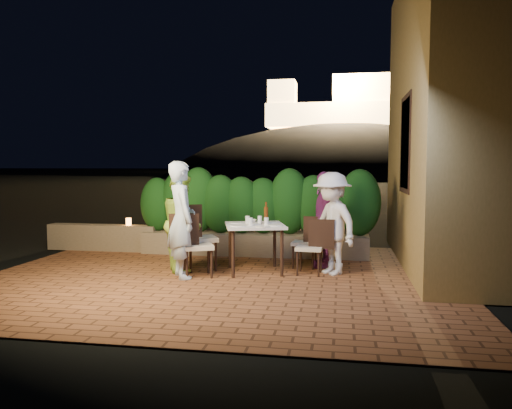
% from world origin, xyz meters
% --- Properties ---
extents(ground, '(400.00, 400.00, 0.00)m').
position_xyz_m(ground, '(0.00, 0.00, -0.02)').
color(ground, black).
rests_on(ground, ground).
extents(terrace_floor, '(7.00, 6.00, 0.15)m').
position_xyz_m(terrace_floor, '(0.00, 0.50, -0.07)').
color(terrace_floor, brown).
rests_on(terrace_floor, ground).
extents(building_wall, '(1.60, 5.00, 5.00)m').
position_xyz_m(building_wall, '(3.60, 2.00, 2.50)').
color(building_wall, olive).
rests_on(building_wall, ground).
extents(window_pane, '(0.08, 1.00, 1.40)m').
position_xyz_m(window_pane, '(2.82, 1.50, 2.00)').
color(window_pane, black).
rests_on(window_pane, building_wall).
extents(window_frame, '(0.06, 1.15, 1.55)m').
position_xyz_m(window_frame, '(2.81, 1.50, 2.00)').
color(window_frame, black).
rests_on(window_frame, building_wall).
extents(planter, '(4.20, 0.55, 0.40)m').
position_xyz_m(planter, '(0.20, 2.30, 0.20)').
color(planter, brown).
rests_on(planter, ground).
extents(hedge, '(4.00, 0.70, 1.10)m').
position_xyz_m(hedge, '(0.20, 2.30, 0.95)').
color(hedge, '#113B11').
rests_on(hedge, planter).
extents(parapet, '(2.20, 0.30, 0.50)m').
position_xyz_m(parapet, '(-2.80, 2.30, 0.25)').
color(parapet, brown).
rests_on(parapet, ground).
extents(hill, '(52.00, 40.00, 22.00)m').
position_xyz_m(hill, '(2.00, 60.00, -4.00)').
color(hill, black).
rests_on(hill, ground).
extents(fortress, '(26.00, 8.00, 8.00)m').
position_xyz_m(fortress, '(2.00, 60.00, 10.50)').
color(fortress, '#FFCC7A').
rests_on(fortress, hill).
extents(dining_table, '(1.10, 1.10, 0.75)m').
position_xyz_m(dining_table, '(0.48, 0.84, 0.38)').
color(dining_table, white).
rests_on(dining_table, ground).
extents(plate_nw, '(0.23, 0.23, 0.01)m').
position_xyz_m(plate_nw, '(0.27, 0.56, 0.76)').
color(plate_nw, white).
rests_on(plate_nw, dining_table).
extents(plate_sw, '(0.21, 0.21, 0.01)m').
position_xyz_m(plate_sw, '(0.15, 0.95, 0.76)').
color(plate_sw, white).
rests_on(plate_sw, dining_table).
extents(plate_ne, '(0.23, 0.23, 0.01)m').
position_xyz_m(plate_ne, '(0.81, 0.73, 0.76)').
color(plate_ne, white).
rests_on(plate_ne, dining_table).
extents(plate_se, '(0.23, 0.23, 0.01)m').
position_xyz_m(plate_se, '(0.70, 1.12, 0.76)').
color(plate_se, white).
rests_on(plate_se, dining_table).
extents(plate_centre, '(0.21, 0.21, 0.01)m').
position_xyz_m(plate_centre, '(0.47, 0.88, 0.76)').
color(plate_centre, white).
rests_on(plate_centre, dining_table).
extents(plate_front, '(0.22, 0.22, 0.01)m').
position_xyz_m(plate_front, '(0.66, 0.54, 0.76)').
color(plate_front, white).
rests_on(plate_front, dining_table).
extents(glass_nw, '(0.07, 0.07, 0.12)m').
position_xyz_m(glass_nw, '(0.44, 0.67, 0.81)').
color(glass_nw, silver).
rests_on(glass_nw, dining_table).
extents(glass_sw, '(0.07, 0.07, 0.12)m').
position_xyz_m(glass_sw, '(0.35, 0.95, 0.81)').
color(glass_sw, silver).
rests_on(glass_sw, dining_table).
extents(glass_ne, '(0.07, 0.07, 0.12)m').
position_xyz_m(glass_ne, '(0.67, 0.79, 0.81)').
color(glass_ne, silver).
rests_on(glass_ne, dining_table).
extents(glass_se, '(0.07, 0.07, 0.12)m').
position_xyz_m(glass_se, '(0.54, 0.97, 0.81)').
color(glass_se, silver).
rests_on(glass_se, dining_table).
extents(beer_bottle, '(0.07, 0.07, 0.34)m').
position_xyz_m(beer_bottle, '(0.64, 0.93, 0.92)').
color(beer_bottle, '#49230C').
rests_on(beer_bottle, dining_table).
extents(bowl, '(0.22, 0.22, 0.04)m').
position_xyz_m(bowl, '(0.38, 1.10, 0.77)').
color(bowl, white).
rests_on(bowl, dining_table).
extents(chair_left_front, '(0.58, 0.58, 0.95)m').
position_xyz_m(chair_left_front, '(-0.31, 0.39, 0.48)').
color(chair_left_front, black).
rests_on(chair_left_front, ground).
extents(chair_left_back, '(0.65, 0.65, 1.04)m').
position_xyz_m(chair_left_back, '(-0.40, 0.86, 0.52)').
color(chair_left_back, black).
rests_on(chair_left_back, ground).
extents(chair_right_front, '(0.42, 0.42, 0.85)m').
position_xyz_m(chair_right_front, '(1.33, 0.83, 0.42)').
color(chair_right_front, black).
rests_on(chair_right_front, ground).
extents(chair_right_back, '(0.42, 0.42, 0.84)m').
position_xyz_m(chair_right_back, '(1.22, 1.32, 0.42)').
color(chair_right_back, black).
rests_on(chair_right_back, ground).
extents(diner_blue, '(0.69, 0.75, 1.73)m').
position_xyz_m(diner_blue, '(-0.52, 0.29, 0.86)').
color(diner_blue, '#A9C5DA').
rests_on(diner_blue, ground).
extents(diner_green, '(0.85, 0.93, 1.54)m').
position_xyz_m(diner_green, '(-0.68, 0.79, 0.77)').
color(diner_green, '#9BC63E').
rests_on(diner_green, ground).
extents(diner_white, '(1.09, 1.15, 1.56)m').
position_xyz_m(diner_white, '(1.66, 0.89, 0.78)').
color(diner_white, silver).
rests_on(diner_white, ground).
extents(diner_purple, '(0.55, 0.97, 1.56)m').
position_xyz_m(diner_purple, '(1.53, 1.42, 0.78)').
color(diner_purple, '#7B2973').
rests_on(diner_purple, ground).
extents(parapet_lamp, '(0.10, 0.10, 0.14)m').
position_xyz_m(parapet_lamp, '(-2.26, 2.30, 0.57)').
color(parapet_lamp, orange).
rests_on(parapet_lamp, parapet).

